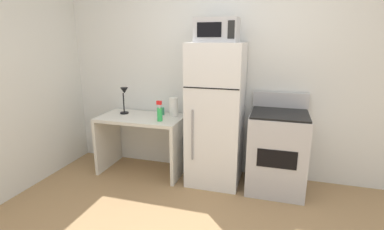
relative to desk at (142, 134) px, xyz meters
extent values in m
cube|color=silver|center=(1.05, 0.37, 0.78)|extent=(5.00, 0.10, 2.60)
cube|color=silver|center=(0.00, 0.00, 0.21)|extent=(1.07, 0.60, 0.04)
cube|color=silver|center=(-0.51, 0.00, -0.16)|extent=(0.04, 0.60, 0.71)
cube|color=silver|center=(0.51, 0.00, -0.16)|extent=(0.04, 0.60, 0.71)
cylinder|color=black|center=(-0.28, 0.07, 0.24)|extent=(0.11, 0.11, 0.02)
cylinder|color=black|center=(-0.28, 0.07, 0.38)|extent=(0.02, 0.02, 0.26)
cone|color=black|center=(-0.25, 0.05, 0.55)|extent=(0.10, 0.10, 0.08)
cylinder|color=white|center=(0.39, 0.14, 0.35)|extent=(0.11, 0.11, 0.24)
cylinder|color=#338C66|center=(0.21, 0.16, 0.28)|extent=(0.08, 0.08, 0.09)
cylinder|color=green|center=(0.31, -0.12, 0.31)|extent=(0.06, 0.06, 0.16)
cylinder|color=white|center=(0.31, -0.12, 0.42)|extent=(0.02, 0.02, 0.04)
cube|color=red|center=(0.31, -0.13, 0.46)|extent=(0.06, 0.03, 0.04)
cube|color=white|center=(0.97, 0.01, 0.32)|extent=(0.62, 0.58, 1.67)
cube|color=black|center=(0.97, -0.28, 0.69)|extent=(0.61, 0.00, 0.01)
cylinder|color=gray|center=(0.77, -0.29, 0.15)|extent=(0.02, 0.02, 0.59)
cube|color=#B7B7BC|center=(0.97, -0.01, 1.29)|extent=(0.46, 0.34, 0.26)
cube|color=black|center=(0.92, -0.18, 1.29)|extent=(0.26, 0.01, 0.15)
cube|color=black|center=(1.15, -0.18, 1.29)|extent=(0.07, 0.01, 0.18)
cube|color=#B7B7BC|center=(1.69, 0.00, -0.07)|extent=(0.64, 0.60, 0.90)
cube|color=black|center=(1.69, 0.00, 0.39)|extent=(0.61, 0.58, 0.02)
cube|color=#B7B7BC|center=(1.69, 0.28, 0.49)|extent=(0.64, 0.04, 0.18)
cube|color=black|center=(1.69, -0.30, -0.02)|extent=(0.41, 0.01, 0.20)
camera|label=1|loc=(1.63, -3.23, 1.20)|focal=27.07mm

